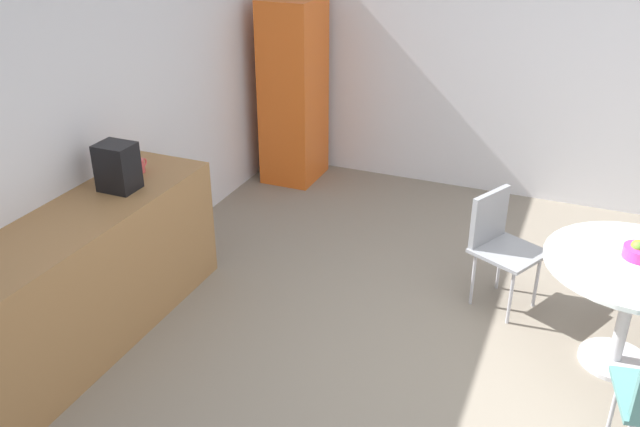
{
  "coord_description": "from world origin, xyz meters",
  "views": [
    {
      "loc": [
        -3.29,
        -0.17,
        2.77
      ],
      "look_at": [
        0.08,
        1.24,
        0.95
      ],
      "focal_mm": 38.06,
      "sensor_mm": 36.0,
      "label": 1
    }
  ],
  "objects": [
    {
      "name": "ground_plane",
      "position": [
        0.0,
        0.0,
        0.0
      ],
      "size": [
        6.0,
        6.0,
        0.0
      ],
      "primitive_type": "plane",
      "color": "gray"
    },
    {
      "name": "wall_back",
      "position": [
        0.0,
        3.0,
        1.3
      ],
      "size": [
        6.0,
        0.1,
        2.6
      ],
      "primitive_type": "cube",
      "color": "silver",
      "rests_on": "ground_plane"
    },
    {
      "name": "wall_side_right",
      "position": [
        3.0,
        0.0,
        1.3
      ],
      "size": [
        0.1,
        6.0,
        2.6
      ],
      "primitive_type": "cube",
      "color": "silver",
      "rests_on": "ground_plane"
    },
    {
      "name": "counter_block",
      "position": [
        -0.44,
        2.65,
        0.45
      ],
      "size": [
        2.16,
        0.6,
        0.9
      ],
      "primitive_type": "cube",
      "color": "#9E7042",
      "rests_on": "ground_plane"
    },
    {
      "name": "locker_cabinet",
      "position": [
        2.55,
        2.55,
        0.89
      ],
      "size": [
        0.6,
        0.5,
        1.78
      ],
      "primitive_type": "cube",
      "color": "orange",
      "rests_on": "ground_plane"
    },
    {
      "name": "round_table",
      "position": [
        0.61,
        -0.57,
        0.59
      ],
      "size": [
        1.07,
        1.07,
        0.73
      ],
      "color": "silver",
      "rests_on": "ground_plane"
    },
    {
      "name": "chair_gray",
      "position": [
        1.03,
        0.28,
        0.52
      ],
      "size": [
        0.56,
        0.56,
        0.83
      ],
      "color": "silver",
      "rests_on": "ground_plane"
    },
    {
      "name": "fruit_bowl",
      "position": [
        0.67,
        -0.58,
        0.79
      ],
      "size": [
        0.2,
        0.2,
        0.13
      ],
      "color": "#D8338C",
      "rests_on": "round_table"
    },
    {
      "name": "mug_white",
      "position": [
        0.3,
        2.71,
        0.95
      ],
      "size": [
        0.13,
        0.08,
        0.09
      ],
      "color": "#D84C4C",
      "rests_on": "counter_block"
    },
    {
      "name": "coffee_maker",
      "position": [
        0.0,
        2.65,
        1.06
      ],
      "size": [
        0.2,
        0.24,
        0.32
      ],
      "primitive_type": "cube",
      "color": "black",
      "rests_on": "counter_block"
    }
  ]
}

